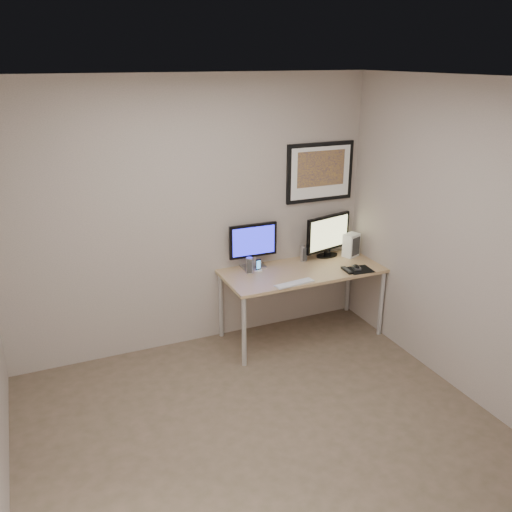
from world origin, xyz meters
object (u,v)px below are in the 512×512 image
(phone_dock, at_px, (258,265))
(framed_art, at_px, (320,172))
(fan_unit, at_px, (351,245))
(keyboard, at_px, (294,283))
(speaker_left, at_px, (249,265))
(monitor_large, at_px, (253,244))
(monitor_tv, at_px, (328,235))
(speaker_right, at_px, (303,253))
(desk, at_px, (302,276))

(phone_dock, bearing_deg, framed_art, 3.31)
(framed_art, xyz_separation_m, fan_unit, (0.30, -0.19, -0.77))
(keyboard, bearing_deg, speaker_left, 117.54)
(monitor_large, bearing_deg, speaker_left, -125.43)
(monitor_large, xyz_separation_m, monitor_tv, (0.84, -0.03, -0.01))
(monitor_large, xyz_separation_m, fan_unit, (1.08, -0.12, -0.13))
(framed_art, height_order, phone_dock, framed_art)
(monitor_large, relative_size, speaker_left, 3.08)
(speaker_right, bearing_deg, fan_unit, -9.01)
(framed_art, bearing_deg, fan_unit, -31.90)
(monitor_tv, distance_m, fan_unit, 0.28)
(framed_art, distance_m, phone_dock, 1.15)
(framed_art, relative_size, monitor_tv, 1.32)
(desk, relative_size, speaker_left, 9.90)
(desk, relative_size, monitor_large, 3.21)
(monitor_tv, bearing_deg, framed_art, 111.24)
(phone_dock, xyz_separation_m, fan_unit, (1.07, -0.00, 0.06))
(framed_art, relative_size, fan_unit, 3.03)
(framed_art, distance_m, monitor_tv, 0.66)
(phone_dock, bearing_deg, monitor_large, 82.21)
(framed_art, xyz_separation_m, speaker_right, (-0.23, -0.12, -0.81))
(keyboard, bearing_deg, phone_dock, 106.01)
(speaker_right, xyz_separation_m, fan_unit, (0.53, -0.07, 0.04))
(keyboard, height_order, fan_unit, fan_unit)
(monitor_tv, relative_size, fan_unit, 2.30)
(framed_art, bearing_deg, speaker_right, -152.91)
(desk, bearing_deg, phone_dock, 160.91)
(monitor_tv, xyz_separation_m, phone_dock, (-0.84, -0.09, -0.18))
(speaker_left, xyz_separation_m, phone_dock, (0.10, 0.02, -0.02))
(desk, relative_size, fan_unit, 6.47)
(framed_art, relative_size, phone_dock, 6.06)
(desk, distance_m, speaker_left, 0.55)
(speaker_left, bearing_deg, monitor_large, 75.98)
(desk, bearing_deg, framed_art, 43.46)
(monitor_large, bearing_deg, speaker_right, -3.81)
(desk, xyz_separation_m, monitor_tv, (0.42, 0.23, 0.31))
(framed_art, xyz_separation_m, monitor_tv, (0.07, -0.10, -0.65))
(monitor_large, xyz_separation_m, keyboard, (0.19, -0.55, -0.24))
(framed_art, bearing_deg, keyboard, -133.53)
(fan_unit, bearing_deg, framed_art, 125.92)
(framed_art, bearing_deg, speaker_left, -166.76)
(keyboard, bearing_deg, speaker_right, 47.68)
(framed_art, height_order, fan_unit, framed_art)
(speaker_right, bearing_deg, monitor_tv, 2.18)
(monitor_large, bearing_deg, framed_art, 6.12)
(framed_art, xyz_separation_m, keyboard, (-0.59, -0.62, -0.88))
(phone_dock, bearing_deg, speaker_left, 179.39)
(monitor_tv, distance_m, keyboard, 0.87)
(keyboard, bearing_deg, fan_unit, 19.06)
(desk, height_order, monitor_tv, monitor_tv)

